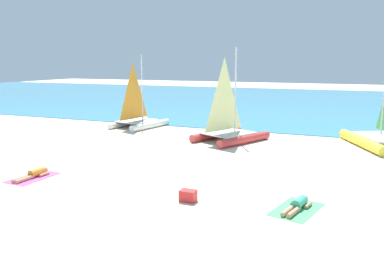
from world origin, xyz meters
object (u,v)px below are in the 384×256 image
Objects in this scene: towel_left at (33,178)px; sunbather_left at (34,174)px; sailboat_red at (229,128)px; towel_right at (297,209)px; cooler_box at (188,196)px; sailboat_white at (138,117)px; sunbather_right at (298,205)px.

sunbather_left is at bearing 87.06° from towel_left.
towel_left is at bearing -92.28° from sailboat_red.
cooler_box is at bearing -169.85° from towel_right.
sailboat_white is 2.51× the size of towel_left.
towel_right is 3.31m from cooler_box.
towel_left is (-4.79, -9.44, -0.75)m from sailboat_red.
sailboat_white is at bearing -172.59° from sailboat_red.
sailboat_white is at bearing 126.25° from cooler_box.
sailboat_white reaches higher than cooler_box.
sailboat_red is 7.29m from sailboat_white.
sunbather_left is at bearing 178.63° from cooler_box.
sailboat_red is 10.15m from sunbather_right.
sunbather_right is (9.67, 0.49, 0.00)m from sunbather_left.
sunbather_right is at bearing 76.03° from towel_right.
sunbather_left reaches higher than towel_right.
sunbather_left is at bearing -177.46° from towel_right.
sunbather_right is at bearing 3.32° from towel_left.
sailboat_red is at bearing -6.26° from sailboat_white.
sailboat_red is 9.68m from cooler_box.
sunbather_left is 1.01× the size of sunbather_right.
sailboat_white is at bearing 150.97° from sunbather_right.
towel_left is (2.16, -11.60, -0.71)m from sailboat_white.
cooler_box reaches higher than towel_right.
towel_right is (9.65, 0.43, -0.13)m from sunbather_left.
cooler_box is (6.40, -0.15, 0.05)m from sunbather_left.
sunbather_left is 9.68m from sunbather_right.
sailboat_white is 3.07× the size of sunbather_right.
cooler_box is (6.40, -0.09, 0.17)m from towel_left.
sunbather_right reaches higher than towel_right.
towel_right is at bearing 10.15° from cooler_box.
sunbather_left is 6.40m from cooler_box.
sunbather_left is at bearing -92.42° from sailboat_red.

